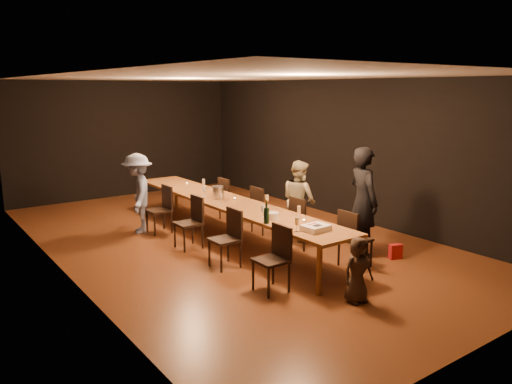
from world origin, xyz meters
TOP-DOWN VIEW (x-y plane):
  - ground at (0.00, 0.00)m, footprint 10.00×10.00m
  - room_shell at (0.00, 0.00)m, footprint 6.04×10.04m
  - table at (0.00, 0.00)m, footprint 0.90×6.00m
  - chair_right_0 at (0.85, -2.40)m, footprint 0.42×0.42m
  - chair_right_1 at (0.85, -1.20)m, footprint 0.42×0.42m
  - chair_right_2 at (0.85, 0.00)m, footprint 0.42×0.42m
  - chair_right_3 at (0.85, 1.20)m, footprint 0.42×0.42m
  - chair_left_0 at (-0.85, -2.40)m, footprint 0.42×0.42m
  - chair_left_1 at (-0.85, -1.20)m, footprint 0.42×0.42m
  - chair_left_2 at (-0.85, 0.00)m, footprint 0.42×0.42m
  - chair_left_3 at (-0.85, 1.20)m, footprint 0.42×0.42m
  - woman_birthday at (1.36, -2.07)m, footprint 0.60×0.77m
  - woman_tan at (1.15, -0.68)m, footprint 0.62×0.77m
  - man_blue at (-1.15, 1.47)m, footprint 0.94×1.16m
  - child at (-0.14, -3.36)m, footprint 0.48×0.35m
  - gift_bag_red at (1.67, -2.55)m, footprint 0.24×0.18m
  - gift_bag_blue at (1.31, -2.12)m, footprint 0.28×0.23m
  - birthday_cake at (-0.04, -2.43)m, footprint 0.40×0.32m
  - plate_stack at (-0.15, -1.54)m, footprint 0.25×0.25m
  - champagne_bottle at (-0.38, -1.67)m, footprint 0.11×0.11m
  - ice_bucket at (-0.04, 0.30)m, footprint 0.26×0.26m
  - wineglass_0 at (-0.28, -2.27)m, footprint 0.06×0.06m
  - wineglass_1 at (0.22, -1.75)m, footprint 0.06×0.06m
  - wineglass_2 at (-0.20, -1.34)m, footprint 0.06×0.06m
  - wineglass_3 at (0.32, -0.77)m, footprint 0.06×0.06m
  - wineglass_4 at (-0.18, 0.58)m, footprint 0.06×0.06m
  - wineglass_5 at (0.21, 1.25)m, footprint 0.06×0.06m
  - tealight_near at (0.15, -1.95)m, footprint 0.05×0.05m
  - tealight_mid at (0.15, 0.01)m, footprint 0.05×0.05m
  - tealight_far at (0.15, 1.88)m, footprint 0.05×0.05m

SIDE VIEW (x-z plane):
  - ground at x=0.00m, z-range 0.00..0.00m
  - gift_bag_red at x=1.67m, z-range 0.00..0.25m
  - gift_bag_blue at x=1.31m, z-range 0.00..0.30m
  - child at x=-0.14m, z-range 0.00..0.90m
  - chair_right_0 at x=0.85m, z-range 0.00..0.93m
  - chair_right_1 at x=0.85m, z-range 0.00..0.93m
  - chair_right_2 at x=0.85m, z-range 0.00..0.93m
  - chair_right_3 at x=0.85m, z-range 0.00..0.93m
  - chair_left_0 at x=-0.85m, z-range 0.00..0.93m
  - chair_left_1 at x=-0.85m, z-range 0.00..0.93m
  - chair_left_2 at x=-0.85m, z-range 0.00..0.93m
  - chair_left_3 at x=-0.85m, z-range 0.00..0.93m
  - table at x=0.00m, z-range 0.33..1.08m
  - woman_tan at x=1.15m, z-range 0.00..1.49m
  - tealight_near at x=0.15m, z-range 0.75..0.78m
  - tealight_mid at x=0.15m, z-range 0.75..0.78m
  - tealight_far at x=0.15m, z-range 0.75..0.78m
  - man_blue at x=-1.15m, z-range 0.00..1.57m
  - birthday_cake at x=-0.04m, z-range 0.75..0.84m
  - plate_stack at x=-0.15m, z-range 0.75..0.86m
  - wineglass_0 at x=-0.28m, z-range 0.75..0.96m
  - wineglass_1 at x=0.22m, z-range 0.75..0.96m
  - wineglass_2 at x=-0.20m, z-range 0.75..0.96m
  - wineglass_3 at x=0.32m, z-range 0.75..0.96m
  - wineglass_4 at x=-0.18m, z-range 0.75..0.96m
  - wineglass_5 at x=0.21m, z-range 0.75..0.96m
  - ice_bucket at x=-0.04m, z-range 0.75..0.99m
  - woman_birthday at x=1.36m, z-range 0.00..1.86m
  - champagne_bottle at x=-0.38m, z-range 0.75..1.12m
  - room_shell at x=0.00m, z-range 0.57..3.59m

